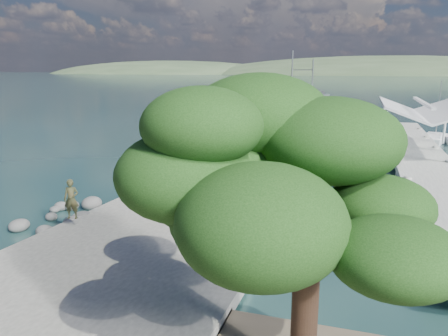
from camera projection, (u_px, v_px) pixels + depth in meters
ground at (167, 236)px, 20.81m from camera, size 1400.00×1400.00×0.00m
boat_ramp at (158, 238)px, 19.82m from camera, size 10.00×18.00×0.50m
shoreline_rocks at (64, 219)px, 23.09m from camera, size 3.20×5.60×0.90m
distant_headlands at (401, 75)px, 526.68m from camera, size 1000.00×240.00×48.00m
pier at (420, 149)px, 34.08m from camera, size 6.40×44.00×6.10m
landing_craft at (281, 140)px, 43.14m from camera, size 10.60×36.16×10.63m
military_truck at (215, 173)px, 23.62m from camera, size 4.06×7.98×3.55m
soldier at (72, 207)px, 20.43m from camera, size 0.80×0.65×1.89m
sailboat_far at (435, 139)px, 46.65m from camera, size 3.10×5.76×6.74m
overhang_tree at (290, 164)px, 9.86m from camera, size 7.80×7.18×7.08m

